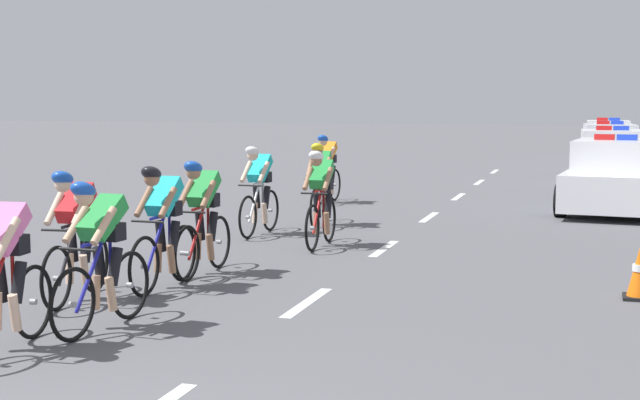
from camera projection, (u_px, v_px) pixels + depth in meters
lane_markings_centre at (409, 231)px, 16.34m from camera, size 0.14×29.60×0.01m
cyclist_lead at (2, 268)px, 8.45m from camera, size 0.44×1.72×1.56m
cyclist_second at (100, 253)px, 9.28m from camera, size 0.44×1.72×1.56m
cyclist_third at (75, 234)px, 10.59m from camera, size 0.45×1.72×1.56m
cyclist_fourth at (163, 225)px, 11.30m from camera, size 0.42×1.72×1.56m
cyclist_fifth at (203, 216)px, 12.22m from camera, size 0.42×1.72×1.56m
cyclist_sixth at (259, 189)px, 15.82m from camera, size 0.43×1.72×1.56m
cyclist_seventh at (321, 197)px, 14.54m from camera, size 0.42×1.72×1.56m
cyclist_eighth at (321, 183)px, 16.96m from camera, size 0.44×1.72×1.56m
cyclist_ninth at (327, 168)px, 20.67m from camera, size 0.44×1.72×1.56m
police_car_nearest at (615, 179)px, 19.14m from camera, size 2.31×4.55×1.59m
police_car_second at (611, 160)px, 25.02m from camera, size 2.15×4.47×1.59m
police_car_third at (609, 148)px, 30.66m from camera, size 2.25×4.52×1.59m
police_car_furthest at (608, 141)px, 35.63m from camera, size 2.02×4.41×1.59m
traffic_cone_near at (640, 273)px, 10.77m from camera, size 0.36×0.36×0.64m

